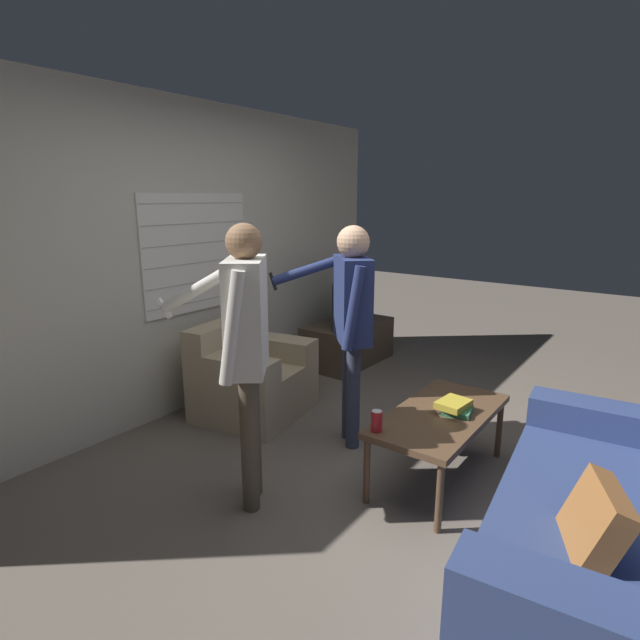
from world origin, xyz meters
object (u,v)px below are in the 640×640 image
Objects in this scene: book_stack at (455,407)px; soda_can at (377,421)px; person_left_standing at (245,333)px; couch_blue at (618,531)px; coffee_table at (440,419)px; spare_remote at (450,405)px; armchair_beige at (250,377)px; person_right_standing at (351,309)px; floor_fan at (305,372)px; tv at (348,300)px.

book_stack is 1.82× the size of soda_can.
couch_blue is at bearing -112.96° from person_left_standing.
spare_remote is at bearing -5.65° from coffee_table.
armchair_beige is 1.20m from person_right_standing.
couch_blue is 5.17× the size of floor_fan.
soda_can reaches higher than spare_remote.
soda_can is 0.62m from spare_remote.
coffee_table is at bearing -140.19° from person_right_standing.
person_left_standing reaches higher than tv.
spare_remote is at bearing -131.03° from person_right_standing.
soda_can is at bearing -179.60° from person_right_standing.
tv is at bearing 48.67° from couch_blue.
book_stack is at bearing -100.47° from spare_remote.
person_left_standing is at bearing 126.44° from soda_can.
soda_can is (-0.49, -1.50, 0.21)m from armchair_beige.
tv is 3.80× the size of book_stack.
person_left_standing reaches higher than spare_remote.
tv is 6.93× the size of soda_can.
couch_blue reaches higher than book_stack.
book_stack is (0.03, -1.77, 0.18)m from armchair_beige.
tv reaches higher than floor_fan.
armchair_beige is at bearing 72.09° from soda_can.
tv is 1.08m from floor_fan.
floor_fan is at bearing 108.77° from spare_remote.
armchair_beige is 0.66m from floor_fan.
tv is at bearing 37.16° from soda_can.
couch_blue is 1.83× the size of coffee_table.
tv reaches higher than book_stack.
soda_can is 1.85m from floor_fan.
person_right_standing is at bearing 88.91° from book_stack.
person_left_standing is (-0.49, 1.84, 0.74)m from couch_blue.
person_right_standing is at bearing 82.42° from armchair_beige.
coffee_table is at bearing -112.31° from floor_fan.
armchair_beige reaches higher than floor_fan.
armchair_beige reaches higher than book_stack.
book_stack is at bearing 24.89° from tv.
floor_fan is at bearing -16.47° from tv.
couch_blue is 3.48m from tv.
person_right_standing is (0.07, 0.73, 0.60)m from coffee_table.
person_right_standing is (0.48, 1.77, 0.71)m from couch_blue.
couch_blue is 8.72× the size of book_stack.
person_left_standing is (-2.51, -0.97, 0.35)m from tv.
person_left_standing is at bearing 178.99° from spare_remote.
couch_blue is 2.29× the size of tv.
spare_remote is (0.58, -0.21, -0.05)m from soda_can.
person_left_standing is 12.92× the size of spare_remote.
tv is 2.42m from book_stack.
tv is at bearing 8.39° from floor_fan.
tv reaches higher than soda_can.
coffee_table is 8.59× the size of spare_remote.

